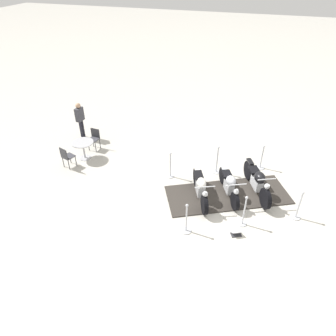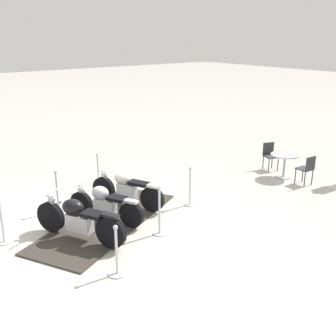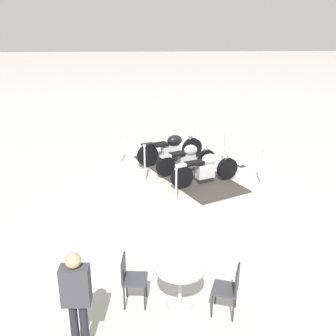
# 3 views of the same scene
# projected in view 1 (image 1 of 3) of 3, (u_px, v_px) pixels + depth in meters

# --- Properties ---
(ground_plane) EXTENTS (80.00, 80.00, 0.00)m
(ground_plane) POSITION_uv_depth(u_px,v_px,m) (228.00, 195.00, 10.88)
(ground_plane) COLOR beige
(display_platform) EXTENTS (4.48, 3.36, 0.04)m
(display_platform) POSITION_uv_depth(u_px,v_px,m) (228.00, 195.00, 10.87)
(display_platform) COLOR #38332D
(display_platform) RESTS_ON ground_plane
(motorcycle_cream) EXTENTS (1.03, 2.01, 0.94)m
(motorcycle_cream) POSITION_uv_depth(u_px,v_px,m) (201.00, 188.00, 10.45)
(motorcycle_cream) COLOR black
(motorcycle_cream) RESTS_ON display_platform
(motorcycle_chrome) EXTENTS (1.06, 1.89, 0.89)m
(motorcycle_chrome) POSITION_uv_depth(u_px,v_px,m) (229.00, 185.00, 10.58)
(motorcycle_chrome) COLOR black
(motorcycle_chrome) RESTS_ON display_platform
(motorcycle_black) EXTENTS (1.10, 2.16, 1.02)m
(motorcycle_black) POSITION_uv_depth(u_px,v_px,m) (257.00, 181.00, 10.69)
(motorcycle_black) COLOR black
(motorcycle_black) RESTS_ON display_platform
(stanchion_right_mid) EXTENTS (0.28, 0.28, 1.11)m
(stanchion_right_mid) POSITION_uv_depth(u_px,v_px,m) (244.00, 214.00, 9.50)
(stanchion_right_mid) COLOR silver
(stanchion_right_mid) RESTS_ON ground_plane
(stanchion_right_front) EXTENTS (0.34, 0.34, 1.06)m
(stanchion_right_front) POSITION_uv_depth(u_px,v_px,m) (186.00, 223.00, 9.30)
(stanchion_right_front) COLOR silver
(stanchion_right_front) RESTS_ON ground_plane
(stanchion_left_mid) EXTENTS (0.32, 0.32, 1.15)m
(stanchion_left_mid) POSITION_uv_depth(u_px,v_px,m) (217.00, 164.00, 11.81)
(stanchion_left_mid) COLOR silver
(stanchion_left_mid) RESTS_ON ground_plane
(stanchion_right_rear) EXTENTS (0.30, 0.30, 1.05)m
(stanchion_right_rear) POSITION_uv_depth(u_px,v_px,m) (298.00, 209.00, 9.76)
(stanchion_right_rear) COLOR silver
(stanchion_right_rear) RESTS_ON ground_plane
(stanchion_left_front) EXTENTS (0.29, 0.29, 1.06)m
(stanchion_left_front) POSITION_uv_depth(u_px,v_px,m) (170.00, 168.00, 11.57)
(stanchion_left_front) COLOR silver
(stanchion_left_front) RESTS_ON ground_plane
(stanchion_left_rear) EXTENTS (0.36, 0.36, 1.01)m
(stanchion_left_rear) POSITION_uv_depth(u_px,v_px,m) (261.00, 161.00, 12.10)
(stanchion_left_rear) COLOR silver
(stanchion_left_rear) RESTS_ON ground_plane
(info_placard) EXTENTS (0.37, 0.32, 0.19)m
(info_placard) POSITION_uv_depth(u_px,v_px,m) (236.00, 233.00, 9.32)
(info_placard) COLOR #333338
(info_placard) RESTS_ON ground_plane
(cafe_table) EXTENTS (0.87, 0.87, 0.75)m
(cafe_table) POSITION_uv_depth(u_px,v_px,m) (83.00, 146.00, 12.52)
(cafe_table) COLOR #B7B7BC
(cafe_table) RESTS_ON ground_plane
(cafe_chair_near_table) EXTENTS (0.51, 0.51, 0.89)m
(cafe_chair_near_table) POSITION_uv_depth(u_px,v_px,m) (67.00, 156.00, 12.00)
(cafe_chair_near_table) COLOR #2D2D33
(cafe_chair_near_table) RESTS_ON ground_plane
(cafe_chair_across_table) EXTENTS (0.42, 0.42, 0.89)m
(cafe_chair_across_table) POSITION_uv_depth(u_px,v_px,m) (94.00, 138.00, 13.16)
(cafe_chair_across_table) COLOR #2D2D33
(cafe_chair_across_table) RESTS_ON ground_plane
(bystander_person) EXTENTS (0.23, 0.40, 1.66)m
(bystander_person) POSITION_uv_depth(u_px,v_px,m) (80.00, 118.00, 13.69)
(bystander_person) COLOR #23232D
(bystander_person) RESTS_ON ground_plane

